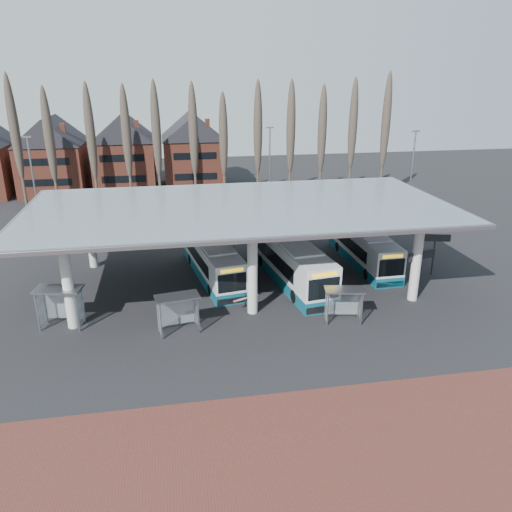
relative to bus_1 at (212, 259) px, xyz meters
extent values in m
plane|color=black|center=(2.14, -9.53, -1.48)|extent=(140.00, 140.00, 0.00)
cube|color=#542521|center=(2.14, -21.53, -1.47)|extent=(70.00, 10.00, 0.03)
cylinder|color=beige|center=(-9.86, -7.03, 1.52)|extent=(0.70, 0.70, 6.00)
cylinder|color=beige|center=(-9.86, 3.97, 1.52)|extent=(0.70, 0.70, 6.00)
cylinder|color=beige|center=(2.14, -7.03, 1.52)|extent=(0.70, 0.70, 6.00)
cylinder|color=beige|center=(2.14, 3.97, 1.52)|extent=(0.70, 0.70, 6.00)
cylinder|color=beige|center=(14.14, -7.03, 1.52)|extent=(0.70, 0.70, 6.00)
cylinder|color=beige|center=(14.14, 3.97, 1.52)|extent=(0.70, 0.70, 6.00)
cube|color=gray|center=(2.14, -1.53, 4.77)|extent=(32.00, 16.00, 0.12)
cube|color=silver|center=(2.14, -1.53, 4.84)|extent=(31.50, 15.50, 0.04)
cone|color=#473D33|center=(-19.86, 23.47, 5.77)|extent=(0.36, 0.36, 14.50)
ellipsoid|color=#473D33|center=(-19.86, 23.47, 7.51)|extent=(1.10, 1.10, 11.02)
cone|color=#473D33|center=(-15.86, 23.47, 5.77)|extent=(0.36, 0.36, 14.50)
ellipsoid|color=#473D33|center=(-15.86, 23.47, 7.51)|extent=(1.10, 1.10, 11.02)
cone|color=#473D33|center=(-11.86, 23.47, 5.77)|extent=(0.36, 0.36, 14.50)
ellipsoid|color=#473D33|center=(-11.86, 23.47, 7.51)|extent=(1.10, 1.10, 11.02)
cone|color=#473D33|center=(-7.86, 23.47, 5.77)|extent=(0.36, 0.36, 14.50)
ellipsoid|color=#473D33|center=(-7.86, 23.47, 7.51)|extent=(1.10, 1.10, 11.02)
cone|color=#473D33|center=(-3.86, 23.47, 5.77)|extent=(0.36, 0.36, 14.50)
ellipsoid|color=#473D33|center=(-3.86, 23.47, 7.51)|extent=(1.10, 1.10, 11.02)
cone|color=#473D33|center=(0.14, 23.47, 5.77)|extent=(0.36, 0.36, 14.50)
ellipsoid|color=#473D33|center=(0.14, 23.47, 7.51)|extent=(1.10, 1.10, 11.02)
cone|color=#473D33|center=(4.14, 23.47, 5.77)|extent=(0.36, 0.36, 14.50)
ellipsoid|color=#473D33|center=(4.14, 23.47, 7.51)|extent=(1.10, 1.10, 11.02)
cone|color=#473D33|center=(8.14, 23.47, 5.77)|extent=(0.36, 0.36, 14.50)
ellipsoid|color=#473D33|center=(8.14, 23.47, 7.51)|extent=(1.10, 1.10, 11.02)
cone|color=#473D33|center=(12.14, 23.47, 5.77)|extent=(0.36, 0.36, 14.50)
ellipsoid|color=#473D33|center=(12.14, 23.47, 7.51)|extent=(1.10, 1.10, 11.02)
cone|color=#473D33|center=(16.14, 23.47, 5.77)|extent=(0.36, 0.36, 14.50)
ellipsoid|color=#473D33|center=(16.14, 23.47, 7.51)|extent=(1.10, 1.10, 11.02)
cone|color=#473D33|center=(20.14, 23.47, 5.77)|extent=(0.36, 0.36, 14.50)
ellipsoid|color=#473D33|center=(20.14, 23.47, 7.51)|extent=(1.10, 1.10, 11.02)
cone|color=#473D33|center=(24.14, 23.47, 5.77)|extent=(0.36, 0.36, 14.50)
ellipsoid|color=#473D33|center=(24.14, 23.47, 7.51)|extent=(1.10, 1.10, 11.02)
cube|color=brown|center=(-18.36, 34.47, 2.02)|extent=(8.00, 10.00, 7.00)
pyramid|color=black|center=(-18.36, 34.47, 9.02)|extent=(8.30, 10.30, 3.50)
cube|color=brown|center=(-8.86, 34.47, 2.02)|extent=(8.00, 10.00, 7.00)
pyramid|color=black|center=(-8.86, 34.47, 9.02)|extent=(8.30, 10.30, 3.50)
cube|color=brown|center=(0.64, 34.47, 2.02)|extent=(8.00, 10.00, 7.00)
pyramid|color=black|center=(0.64, 34.47, 9.02)|extent=(8.30, 10.30, 3.50)
cylinder|color=slate|center=(-15.86, 12.47, 3.52)|extent=(0.16, 0.16, 10.00)
cube|color=slate|center=(-15.86, 12.47, 8.62)|extent=(0.80, 0.15, 0.15)
cylinder|color=slate|center=(8.14, 16.47, 3.52)|extent=(0.16, 0.16, 10.00)
cube|color=slate|center=(8.14, 16.47, 8.62)|extent=(0.80, 0.15, 0.15)
cylinder|color=slate|center=(22.14, 10.47, 3.52)|extent=(0.16, 0.16, 10.00)
cube|color=slate|center=(22.14, 10.47, 8.62)|extent=(0.80, 0.15, 0.15)
cube|color=silver|center=(0.01, -0.07, 0.21)|extent=(4.18, 11.54, 2.64)
cube|color=#0C495B|center=(0.01, -0.07, -1.06)|extent=(4.20, 11.56, 0.85)
cube|color=silver|center=(0.01, -0.07, 1.58)|extent=(3.22, 7.04, 0.17)
cube|color=black|center=(-0.06, 0.39, 0.31)|extent=(3.71, 8.42, 1.04)
cube|color=black|center=(0.91, -5.63, 0.26)|extent=(2.10, 0.39, 1.41)
cube|color=black|center=(-0.89, 5.49, 0.31)|extent=(2.02, 0.38, 1.13)
cube|color=#EAAF0D|center=(0.91, -5.63, 1.20)|extent=(1.67, 0.31, 0.28)
cube|color=black|center=(0.91, -5.62, -1.15)|extent=(2.26, 0.44, 0.47)
cylinder|color=black|center=(-0.49, -3.78, -1.03)|extent=(0.40, 0.93, 0.90)
cylinder|color=black|center=(1.66, -3.43, -1.03)|extent=(0.40, 0.93, 0.90)
cylinder|color=black|center=(-1.59, 3.01, -1.03)|extent=(0.40, 0.93, 0.90)
cylinder|color=black|center=(0.56, 3.35, -1.03)|extent=(0.40, 0.93, 0.90)
cube|color=silver|center=(6.10, -2.00, 0.39)|extent=(4.24, 12.69, 2.91)
cube|color=#0C495B|center=(6.10, -2.00, -1.02)|extent=(4.26, 12.71, 0.93)
cube|color=silver|center=(6.10, -2.00, 1.89)|extent=(3.33, 7.72, 0.19)
cube|color=black|center=(6.03, -1.49, 0.49)|extent=(3.83, 9.24, 1.14)
cube|color=black|center=(6.90, -8.15, 0.44)|extent=(2.32, 0.36, 1.56)
cube|color=black|center=(5.29, 4.15, 0.49)|extent=(2.24, 0.35, 1.25)
cube|color=#EAAF0D|center=(6.90, -8.15, 1.48)|extent=(1.84, 0.29, 0.31)
cube|color=black|center=(6.90, -8.14, -1.12)|extent=(2.50, 0.41, 0.52)
cylinder|color=black|center=(5.42, -6.07, -0.98)|extent=(0.42, 1.03, 1.00)
cylinder|color=black|center=(7.79, -5.76, -0.98)|extent=(0.42, 1.03, 1.00)
cylinder|color=black|center=(4.44, 1.45, -0.98)|extent=(0.42, 1.03, 1.00)
cylinder|color=black|center=(6.81, 1.76, -0.98)|extent=(0.42, 1.03, 1.00)
cube|color=silver|center=(13.28, 0.71, 0.19)|extent=(2.52, 11.20, 2.61)
cube|color=#0C495B|center=(13.28, 0.71, -1.06)|extent=(2.54, 11.22, 0.84)
cube|color=silver|center=(13.28, 0.71, 1.54)|extent=(2.22, 6.73, 0.17)
cube|color=black|center=(13.28, 1.17, 0.29)|extent=(2.52, 8.07, 1.02)
cube|color=black|center=(13.36, -4.86, 0.24)|extent=(2.09, 0.08, 1.40)
cube|color=black|center=(13.21, 6.27, 0.29)|extent=(2.02, 0.08, 1.12)
cube|color=#EAAF0D|center=(13.36, -4.86, 1.17)|extent=(1.66, 0.07, 0.28)
cube|color=black|center=(13.36, -4.85, -1.16)|extent=(2.26, 0.10, 0.47)
cylinder|color=black|center=(12.25, -2.84, -1.04)|extent=(0.27, 0.90, 0.89)
cylinder|color=black|center=(14.40, -2.82, -1.04)|extent=(0.27, 0.90, 0.89)
cylinder|color=black|center=(12.16, 3.95, -1.04)|extent=(0.27, 0.90, 0.89)
cylinder|color=black|center=(14.31, 3.98, -1.04)|extent=(0.27, 0.90, 0.89)
cube|color=gray|center=(-11.91, -7.27, -0.15)|extent=(0.10, 0.10, 2.66)
cube|color=gray|center=(-9.39, -7.72, -0.15)|extent=(0.10, 0.10, 2.66)
cube|color=gray|center=(-11.70, -6.11, -0.15)|extent=(0.10, 0.10, 2.66)
cube|color=gray|center=(-9.19, -6.57, -0.15)|extent=(0.10, 0.10, 2.66)
cube|color=gray|center=(-10.55, -6.92, 1.23)|extent=(3.20, 1.99, 0.11)
cube|color=silver|center=(-10.43, -6.29, -0.10)|extent=(2.52, 0.49, 2.13)
cube|color=silver|center=(-11.86, -6.68, -0.10)|extent=(0.25, 1.16, 2.13)
cube|color=silver|center=(-9.24, -7.15, -0.10)|extent=(0.25, 1.16, 2.13)
cube|color=gray|center=(-4.11, -9.74, -0.24)|extent=(0.09, 0.09, 2.48)
cube|color=gray|center=(-1.76, -9.35, -0.24)|extent=(0.09, 0.09, 2.48)
cube|color=gray|center=(-4.29, -8.67, -0.24)|extent=(0.09, 0.09, 2.48)
cube|color=gray|center=(-1.94, -8.28, -0.24)|extent=(0.09, 0.09, 2.48)
cube|color=gray|center=(-3.03, -9.01, 1.04)|extent=(2.96, 1.82, 0.10)
cube|color=silver|center=(-3.12, -8.42, -0.19)|extent=(2.35, 0.43, 1.98)
cube|color=silver|center=(-4.25, -9.21, -0.19)|extent=(0.22, 1.08, 1.98)
cube|color=silver|center=(-1.80, -8.81, -0.19)|extent=(0.22, 1.08, 1.98)
cube|color=gray|center=(6.69, -9.79, -0.33)|extent=(0.09, 0.09, 2.31)
cube|color=gray|center=(8.87, -10.20, -0.33)|extent=(0.09, 0.09, 2.31)
cube|color=gray|center=(6.88, -8.79, -0.33)|extent=(0.09, 0.09, 2.31)
cube|color=gray|center=(9.06, -9.20, -0.33)|extent=(0.09, 0.09, 2.31)
cube|color=gray|center=(7.88, -9.50, 0.88)|extent=(2.79, 1.75, 0.09)
cube|color=silver|center=(7.98, -8.95, -0.28)|extent=(2.19, 0.45, 1.85)
cube|color=silver|center=(6.74, -9.28, -0.28)|extent=(0.22, 1.01, 1.85)
cube|color=silver|center=(9.01, -9.71, -0.28)|extent=(0.22, 1.01, 1.85)
cylinder|color=black|center=(14.65, -6.78, 0.30)|extent=(0.11, 0.11, 3.57)
cube|color=black|center=(14.65, -6.78, 1.87)|extent=(2.38, 0.87, 0.61)
cylinder|color=black|center=(17.89, -2.89, 0.24)|extent=(0.11, 0.11, 3.44)
cube|color=black|center=(17.89, -2.89, 1.74)|extent=(2.33, 0.68, 0.59)
cube|color=black|center=(1.78, -6.07, -0.97)|extent=(0.07, 0.07, 1.03)
cube|color=red|center=(1.78, -6.53, -0.59)|extent=(1.93, 0.89, 0.09)
camera|label=1|loc=(-3.15, -37.97, 14.41)|focal=35.00mm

